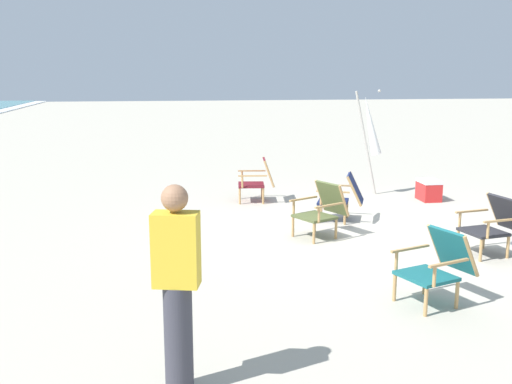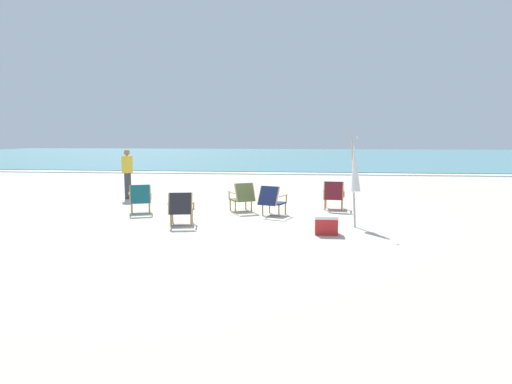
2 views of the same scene
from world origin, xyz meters
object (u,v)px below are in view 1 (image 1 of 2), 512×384
object	(u,v)px
beach_chair_back_left	(343,196)
umbrella_furled_white	(370,127)
beach_chair_back_right	(259,179)
cooler_box	(429,190)
beach_chair_far_center	(323,208)
beach_chair_mid_center	(438,264)
person_near_chairs	(177,288)
beach_chair_front_right	(494,223)

from	to	relation	value
beach_chair_back_left	umbrella_furled_white	distance (m)	2.46
beach_chair_back_right	cooler_box	bearing A→B (deg)	-96.22
beach_chair_back_left	beach_chair_far_center	size ratio (longest dim) A/B	0.99
beach_chair_mid_center	person_near_chairs	distance (m)	3.13
beach_chair_front_right	beach_chair_back_right	bearing A→B (deg)	35.76
cooler_box	person_near_chairs	bearing A→B (deg)	142.67
person_near_chairs	cooler_box	size ratio (longest dim) A/B	3.33
beach_chair_back_left	beach_chair_mid_center	distance (m)	3.54
beach_chair_far_center	umbrella_furled_white	world-z (taller)	umbrella_furled_white
beach_chair_mid_center	cooler_box	distance (m)	5.28
umbrella_furled_white	person_near_chairs	distance (m)	7.97
cooler_box	beach_chair_far_center	bearing A→B (deg)	129.45
beach_chair_back_right	person_near_chairs	world-z (taller)	person_near_chairs
beach_chair_front_right	cooler_box	distance (m)	3.39
beach_chair_front_right	person_near_chairs	size ratio (longest dim) A/B	0.51
beach_chair_back_right	person_near_chairs	xyz separation A→B (m)	(-6.65, 1.59, 0.41)
beach_chair_mid_center	beach_chair_far_center	bearing A→B (deg)	12.07
beach_chair_back_right	cooler_box	world-z (taller)	beach_chair_back_right
beach_chair_mid_center	beach_chair_back_right	world-z (taller)	beach_chair_back_right
beach_chair_back_left	beach_chair_back_right	world-z (taller)	beach_chair_back_right
beach_chair_mid_center	beach_chair_back_left	bearing A→B (deg)	0.31
beach_chair_front_right	umbrella_furled_white	distance (m)	4.13
umbrella_furled_white	person_near_chairs	size ratio (longest dim) A/B	1.27
beach_chair_back_right	beach_chair_far_center	distance (m)	2.58
beach_chair_front_right	beach_chair_back_right	size ratio (longest dim) A/B	1.02
beach_chair_far_center	beach_chair_front_right	bearing A→B (deg)	-119.56
beach_chair_front_right	beach_chair_far_center	bearing A→B (deg)	60.44
beach_chair_far_center	umbrella_furled_white	xyz separation A→B (m)	(2.83, -1.65, 0.93)
beach_chair_back_left	cooler_box	distance (m)	2.47
beach_chair_back_left	umbrella_furled_white	world-z (taller)	umbrella_furled_white
person_near_chairs	beach_chair_back_right	bearing A→B (deg)	-13.43
beach_chair_front_right	cooler_box	size ratio (longest dim) A/B	1.71
beach_chair_mid_center	cooler_box	world-z (taller)	beach_chair_mid_center
beach_chair_back_left	beach_chair_mid_center	bearing A→B (deg)	-179.69
beach_chair_mid_center	beach_chair_back_right	size ratio (longest dim) A/B	1.09
umbrella_furled_white	cooler_box	world-z (taller)	umbrella_furled_white
umbrella_furled_white	beach_chair_back_right	bearing A→B (deg)	98.17
beach_chair_back_right	person_near_chairs	bearing A→B (deg)	166.57
beach_chair_front_right	beach_chair_back_right	world-z (taller)	beach_chair_back_right
beach_chair_back_left	beach_chair_front_right	size ratio (longest dim) A/B	1.06
beach_chair_front_right	umbrella_furled_white	xyz separation A→B (m)	(4.00, 0.41, 0.93)
cooler_box	beach_chair_back_right	bearing A→B (deg)	83.78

